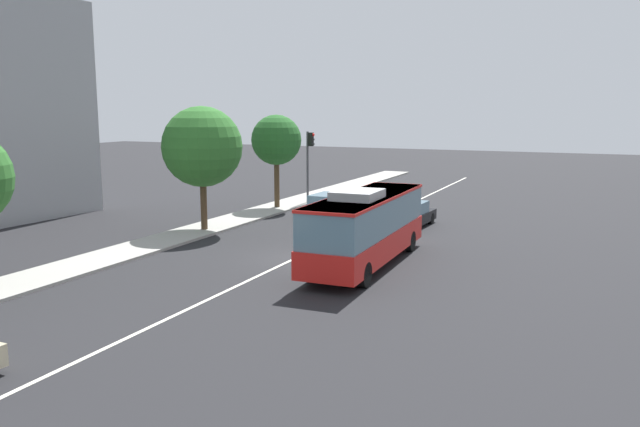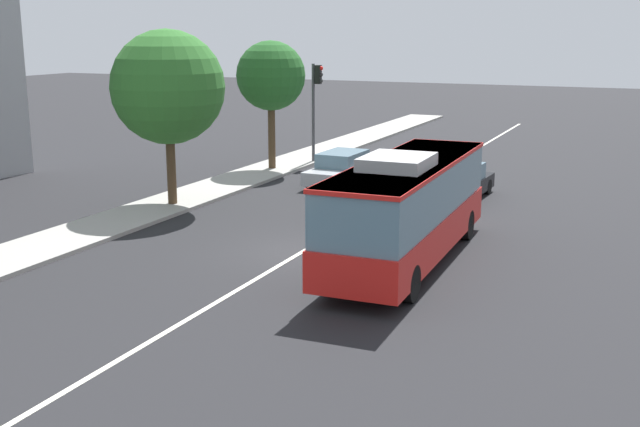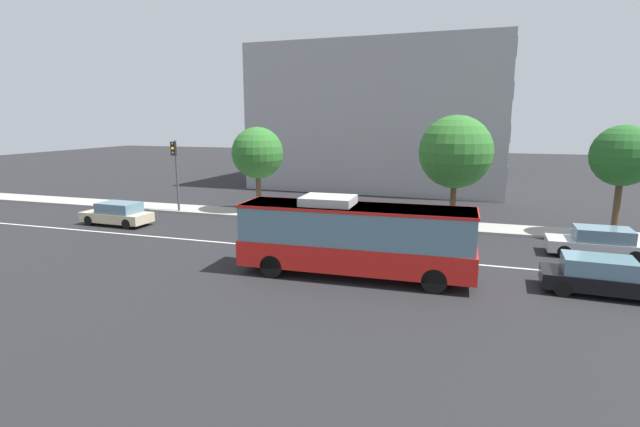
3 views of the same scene
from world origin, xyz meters
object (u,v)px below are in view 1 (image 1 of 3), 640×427
sedan_silver (326,206)px  transit_bus (366,225)px  traffic_light_near_corner (309,155)px  street_tree_kerbside_centre (202,147)px  street_tree_kerbside_right (276,140)px  sedan_black (410,215)px

sedan_silver → transit_bus: bearing=33.1°
transit_bus → traffic_light_near_corner: (15.34, 9.97, 1.75)m
street_tree_kerbside_centre → street_tree_kerbside_right: size_ratio=1.09×
traffic_light_near_corner → sedan_silver: bearing=-57.4°
transit_bus → sedan_black: bearing=3.6°
transit_bus → sedan_black: transit_bus is taller
sedan_black → street_tree_kerbside_centre: (-6.07, 10.07, 4.01)m
street_tree_kerbside_centre → sedan_black: bearing=-58.9°
sedan_silver → street_tree_kerbside_right: 6.23m
sedan_black → street_tree_kerbside_centre: bearing=123.9°
sedan_black → street_tree_kerbside_centre: size_ratio=0.66×
sedan_black → traffic_light_near_corner: bearing=60.8°
traffic_light_near_corner → street_tree_kerbside_right: (-2.84, 1.13, 1.12)m
sedan_black → street_tree_kerbside_right: bearing=77.2°
sedan_black → sedan_silver: same height
sedan_black → street_tree_kerbside_centre: 12.42m
street_tree_kerbside_right → sedan_silver: bearing=-111.5°
street_tree_kerbside_centre → traffic_light_near_corner: bearing=-4.7°
transit_bus → street_tree_kerbside_right: 16.96m
transit_bus → sedan_silver: bearing=30.1°
transit_bus → sedan_black: size_ratio=2.20×
sedan_silver → traffic_light_near_corner: bearing=-142.5°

